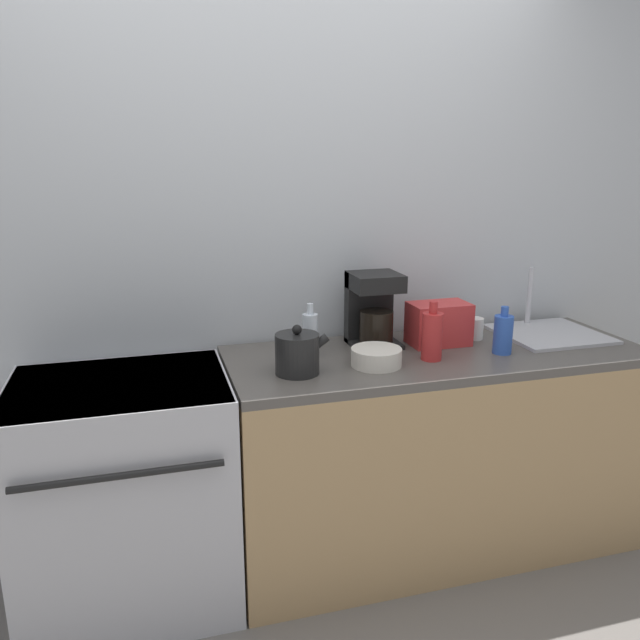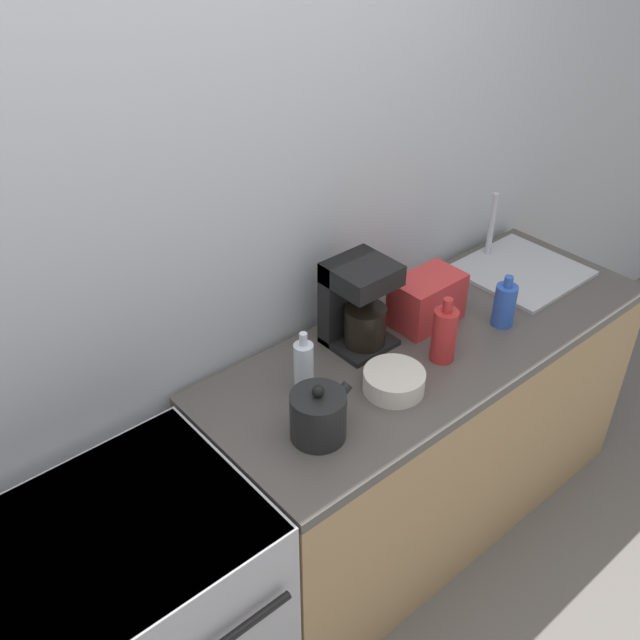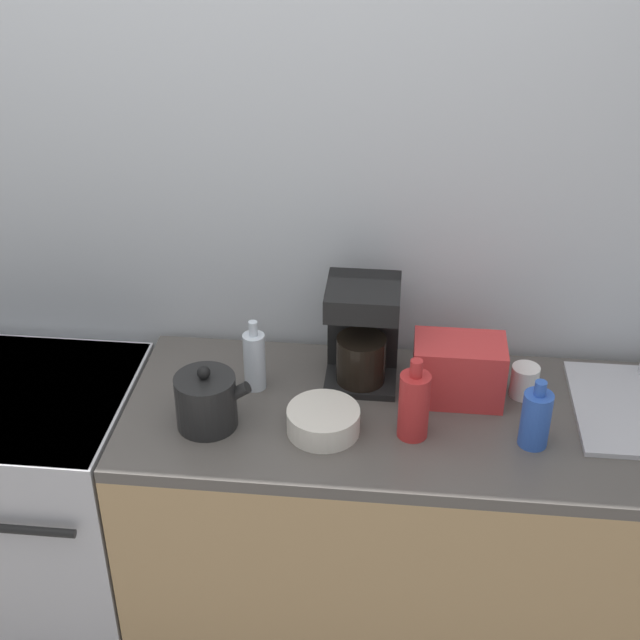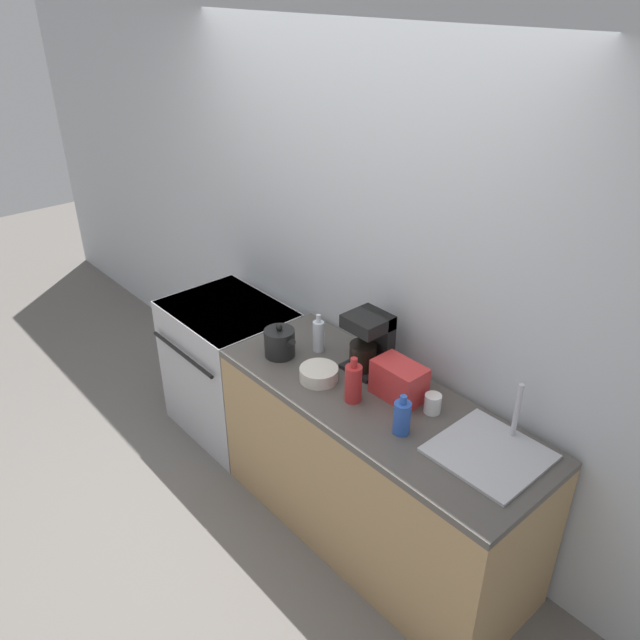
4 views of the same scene
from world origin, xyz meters
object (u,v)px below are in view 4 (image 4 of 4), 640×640
(kettle, at_px, (280,343))
(bottle_red, at_px, (353,383))
(toaster, at_px, (399,381))
(stove, at_px, (231,367))
(coffee_maker, at_px, (370,341))
(bowl, at_px, (319,374))
(cup_white, at_px, (433,404))
(bottle_blue, at_px, (402,417))
(bottle_clear, at_px, (318,336))

(kettle, xyz_separation_m, bottle_red, (0.55, 0.01, 0.02))
(bottle_red, bearing_deg, toaster, 56.93)
(stove, bearing_deg, coffee_maker, 10.42)
(coffee_maker, xyz_separation_m, bowl, (-0.08, -0.27, -0.13))
(stove, relative_size, cup_white, 9.45)
(kettle, relative_size, toaster, 0.82)
(bottle_blue, height_order, cup_white, bottle_blue)
(stove, bearing_deg, bottle_clear, 8.13)
(stove, distance_m, kettle, 0.82)
(coffee_maker, bearing_deg, bottle_clear, -164.06)
(stove, xyz_separation_m, bottle_clear, (0.74, 0.11, 0.52))
(cup_white, height_order, bowl, cup_white)
(bottle_blue, bearing_deg, kettle, -179.57)
(stove, relative_size, kettle, 4.30)
(kettle, height_order, bottle_clear, bottle_clear)
(coffee_maker, height_order, cup_white, coffee_maker)
(kettle, distance_m, bottle_clear, 0.21)
(kettle, bearing_deg, stove, 172.89)
(bottle_clear, xyz_separation_m, bottle_red, (0.45, -0.17, 0.01))
(cup_white, distance_m, bowl, 0.59)
(stove, height_order, bottle_clear, bottle_clear)
(coffee_maker, bearing_deg, cup_white, -5.78)
(bottle_blue, bearing_deg, stove, 177.20)
(toaster, relative_size, cup_white, 2.68)
(coffee_maker, height_order, bottle_clear, coffee_maker)
(coffee_maker, relative_size, bottle_red, 1.32)
(coffee_maker, distance_m, bottle_clear, 0.32)
(toaster, distance_m, bowl, 0.41)
(bottle_red, bearing_deg, kettle, -178.79)
(kettle, distance_m, toaster, 0.70)
(bottle_red, relative_size, cup_white, 2.51)
(stove, height_order, bottle_red, bottle_red)
(coffee_maker, bearing_deg, stove, -169.58)
(toaster, distance_m, bottle_clear, 0.57)
(bottle_red, distance_m, cup_white, 0.38)
(stove, xyz_separation_m, toaster, (1.31, 0.12, 0.52))
(stove, distance_m, bottle_blue, 1.59)
(toaster, relative_size, bottle_clear, 1.16)
(bottle_clear, distance_m, bottle_red, 0.48)
(coffee_maker, xyz_separation_m, bottle_clear, (-0.30, -0.08, -0.07))
(toaster, xyz_separation_m, bottle_clear, (-0.57, -0.01, 0.00))
(bottle_blue, distance_m, bottle_red, 0.31)
(bottle_red, bearing_deg, bowl, -177.74)
(stove, distance_m, bowl, 1.06)
(bowl, bearing_deg, bottle_red, 2.26)
(stove, relative_size, coffee_maker, 2.85)
(stove, distance_m, bottle_clear, 0.91)
(bottle_blue, distance_m, cup_white, 0.22)
(kettle, bearing_deg, bowl, 0.42)
(toaster, distance_m, bottle_blue, 0.27)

